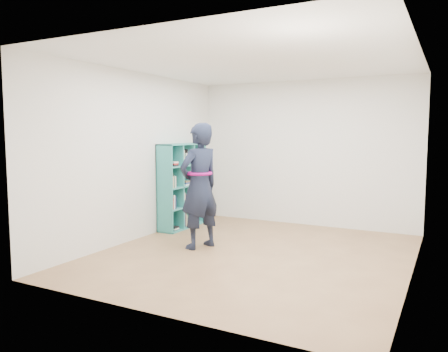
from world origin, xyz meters
The scene contains 9 objects.
floor centered at (0.00, 0.00, 0.00)m, with size 4.50×4.50×0.00m, color brown.
ceiling centered at (0.00, 0.00, 2.60)m, with size 4.50×4.50×0.00m, color white.
wall_left centered at (-2.00, 0.00, 1.30)m, with size 0.02×4.50×2.60m, color white.
wall_right centered at (2.00, 0.00, 1.30)m, with size 0.02×4.50×2.60m, color white.
wall_back centered at (0.00, 2.25, 1.30)m, with size 4.00×0.02×2.60m, color white.
wall_front centered at (0.00, -2.25, 1.30)m, with size 4.00×0.02×2.60m, color white.
bookshelf centered at (-1.85, 1.02, 0.73)m, with size 0.32×1.11×1.48m.
person centered at (-0.85, -0.03, 0.91)m, with size 0.63×0.77×1.81m.
smartphone centered at (-0.96, 0.08, 1.02)m, with size 0.03×0.10×0.14m.
Camera 1 is at (2.36, -5.39, 1.67)m, focal length 35.00 mm.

